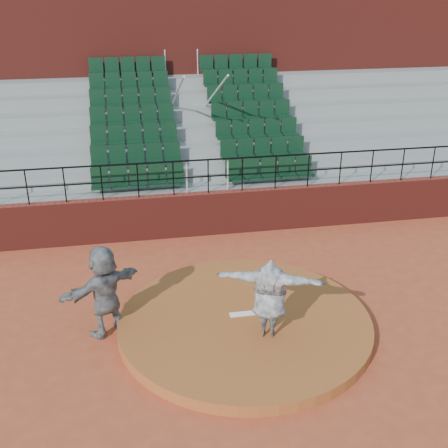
{
  "coord_description": "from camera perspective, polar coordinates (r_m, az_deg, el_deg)",
  "views": [
    {
      "loc": [
        -2.32,
        -10.07,
        7.1
      ],
      "look_at": [
        0.0,
        2.5,
        1.4
      ],
      "focal_mm": 45.0,
      "sensor_mm": 36.0,
      "label": 1
    }
  ],
  "objects": [
    {
      "name": "wall_railing",
      "position": [
        16.07,
        -1.63,
        5.63
      ],
      "size": [
        24.04,
        0.05,
        1.03
      ],
      "color": "black",
      "rests_on": "boundary_wall"
    },
    {
      "name": "seating_deck",
      "position": [
        19.7,
        -3.28,
        7.27
      ],
      "size": [
        24.0,
        5.97,
        4.63
      ],
      "color": "gray",
      "rests_on": "ground"
    },
    {
      "name": "pitching_rubber",
      "position": [
        12.51,
        1.98,
        -9.1
      ],
      "size": [
        0.6,
        0.15,
        0.03
      ],
      "primitive_type": "cube",
      "color": "white",
      "rests_on": "pitchers_mound"
    },
    {
      "name": "fielder",
      "position": [
        12.13,
        -12.04,
        -6.64
      ],
      "size": [
        1.91,
        1.55,
        2.04
      ],
      "primitive_type": "imported",
      "rotation": [
        0.0,
        0.0,
        3.73
      ],
      "color": "black",
      "rests_on": "ground"
    },
    {
      "name": "pitcher",
      "position": [
        11.46,
        4.65,
        -7.48
      ],
      "size": [
        2.22,
        1.32,
        1.75
      ],
      "primitive_type": "imported",
      "rotation": [
        0.0,
        0.0,
        2.77
      ],
      "color": "black",
      "rests_on": "pitchers_mound"
    },
    {
      "name": "pitchers_mound",
      "position": [
        12.47,
        2.12,
        -10.01
      ],
      "size": [
        5.5,
        5.5,
        0.25
      ],
      "primitive_type": "cylinder",
      "color": "#A15124",
      "rests_on": "ground"
    },
    {
      "name": "press_box_facade",
      "position": [
        23.06,
        -4.72,
        15.11
      ],
      "size": [
        24.0,
        3.0,
        7.1
      ],
      "primitive_type": "cube",
      "color": "maroon",
      "rests_on": "ground"
    },
    {
      "name": "boundary_wall",
      "position": [
        16.55,
        -1.57,
        1.1
      ],
      "size": [
        24.0,
        0.3,
        1.3
      ],
      "primitive_type": "cube",
      "color": "maroon",
      "rests_on": "ground"
    },
    {
      "name": "ground",
      "position": [
        12.54,
        2.11,
        -10.48
      ],
      "size": [
        90.0,
        90.0,
        0.0
      ],
      "primitive_type": "plane",
      "color": "#AD4427",
      "rests_on": "ground"
    }
  ]
}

